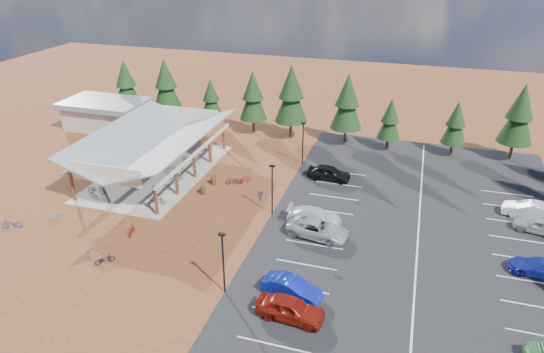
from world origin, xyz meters
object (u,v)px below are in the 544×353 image
Objects in this scene: bike_0 at (96,189)px; bike_6 at (170,168)px; bike_3 at (157,151)px; bike_11 at (131,230)px; lamp_post_0 at (223,259)px; bike_12 at (105,259)px; bike_1 at (123,174)px; bike_14 at (262,193)px; bike_9 at (55,215)px; bike_10 at (12,224)px; car_7 at (541,267)px; car_1 at (292,288)px; bike_4 at (158,199)px; car_0 at (290,308)px; car_2 at (318,229)px; car_4 at (329,173)px; car_8 at (538,225)px; lamp_post_1 at (272,186)px; car_3 at (315,216)px; car_9 at (529,210)px; trash_bin_1 at (214,180)px; bike_5 at (176,176)px; lamp_post_2 at (303,140)px; bike_16 at (233,181)px; bike_pavilion at (155,141)px; outbuilding at (106,114)px; bike_7 at (206,148)px; trash_bin_0 at (203,190)px; bike_13 at (97,257)px.

bike_0 reaches higher than bike_6.
bike_3 is 1.18× the size of bike_11.
lamp_post_0 is 3.21× the size of bike_12.
bike_14 is (15.86, 0.44, -0.17)m from bike_1.
bike_3 is 1.21× the size of bike_9.
bike_10 is (-4.43, -18.63, -0.16)m from bike_3.
car_1 is at bearing -61.67° from car_7.
bike_10 is at bearing -162.51° from bike_14.
car_1 is at bearing -113.77° from bike_4.
car_0 is at bearing -133.58° from bike_6.
bike_4 is 16.39m from car_2.
car_4 reaches higher than car_8.
lamp_post_0 is at bearing -90.00° from lamp_post_1.
bike_10 is 0.39× the size of car_4.
car_3 is 20.28m from car_9.
car_1 is 0.83× the size of car_2.
bike_3 is at bearing 45.79° from bike_6.
bike_11 reaches higher than trash_bin_1.
bike_3 is at bearing 29.89° from bike_5.
bike_1 is 41.34m from car_9.
bike_11 is at bearing -153.32° from bike_9.
lamp_post_2 reaches higher than bike_16.
car_7 is at bearing -82.09° from car_2.
car_0 reaches higher than bike_10.
lamp_post_0 reaches higher than bike_pavilion.
lamp_post_2 is 2.81× the size of bike_10.
bike_11 is at bearing -43.95° from bike_16.
outbuilding is 2.14× the size of lamp_post_2.
bike_0 is 1.10× the size of bike_14.
bike_1 is at bearing 172.18° from lamp_post_1.
bike_7 is at bearing 9.77° from bike_4.
bike_16 is 29.41m from car_8.
trash_bin_0 is 0.59× the size of bike_6.
bike_16 is (5.05, 11.88, 0.01)m from bike_11.
lamp_post_1 is 2.86× the size of bike_3.
bike_4 is 35.56m from car_9.
car_4 is 19.68m from car_9.
lamp_post_2 is 22.15m from bike_11.
lamp_post_0 is at bearing -37.07° from bike_11.
bike_0 is 1.28× the size of bike_9.
car_2 is at bearing 3.00° from bike_11.
bike_12 is at bearing 54.65° from bike_10.
bike_11 is 0.88× the size of bike_14.
bike_14 reaches higher than trash_bin_1.
bike_13 is at bearing -110.15° from bike_11.
car_4 is at bearing -117.12° from bike_9.
bike_5 is at bearing -173.30° from bike_7.
trash_bin_0 is at bearing 56.78° from car_1.
outbuilding is 17.60m from bike_1.
car_3 is (15.08, 6.66, 0.31)m from bike_11.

